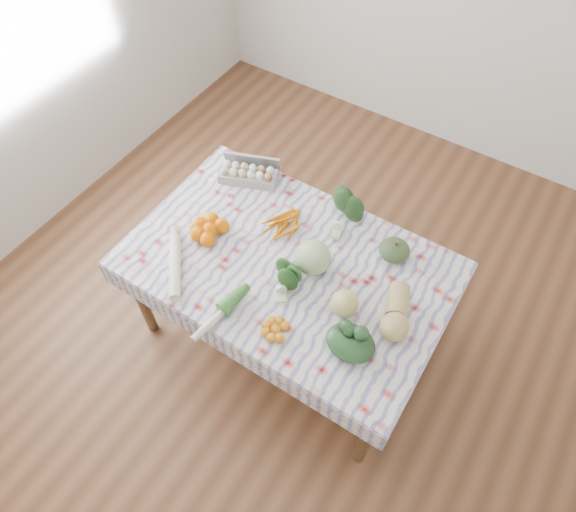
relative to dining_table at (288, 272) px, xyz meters
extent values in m
plane|color=brown|center=(0.00, 0.00, -0.68)|extent=(4.50, 4.50, 0.00)
cube|color=brown|center=(0.00, 0.00, 0.05)|extent=(1.60, 1.00, 0.04)
cylinder|color=brown|center=(-0.74, -0.44, -0.32)|extent=(0.06, 0.06, 0.71)
cylinder|color=brown|center=(0.74, -0.44, -0.32)|extent=(0.06, 0.06, 0.71)
cylinder|color=brown|center=(-0.74, 0.44, -0.32)|extent=(0.06, 0.06, 0.71)
cylinder|color=brown|center=(0.74, 0.44, -0.32)|extent=(0.06, 0.06, 0.71)
cube|color=silver|center=(0.00, 0.00, 0.08)|extent=(1.66, 1.06, 0.01)
cube|color=#9F9F9B|center=(-0.51, 0.37, 0.13)|extent=(0.36, 0.25, 0.09)
cube|color=#D36600|center=(-0.14, 0.17, 0.10)|extent=(0.25, 0.23, 0.04)
ellipsoid|color=#1D3A16|center=(0.10, 0.37, 0.16)|extent=(0.22, 0.20, 0.16)
ellipsoid|color=#344924|center=(0.44, 0.33, 0.14)|extent=(0.20, 0.20, 0.10)
sphere|color=#9FBE7D|center=(0.12, 0.04, 0.17)|extent=(0.21, 0.21, 0.18)
ellipsoid|color=tan|center=(0.61, 0.00, 0.15)|extent=(0.22, 0.32, 0.14)
cube|color=#EF6900|center=(-0.45, -0.07, 0.13)|extent=(0.27, 0.27, 0.09)
ellipsoid|color=#1E4719|center=(0.04, -0.14, 0.14)|extent=(0.20, 0.20, 0.11)
cube|color=orange|center=(0.17, -0.37, 0.11)|extent=(0.19, 0.19, 0.05)
sphere|color=tan|center=(0.38, -0.10, 0.15)|extent=(0.18, 0.18, 0.14)
ellipsoid|color=black|center=(0.50, -0.25, 0.14)|extent=(0.29, 0.27, 0.10)
cylinder|color=white|center=(-0.46, -0.35, 0.11)|extent=(0.30, 0.35, 0.06)
cylinder|color=silver|center=(-0.10, -0.44, 0.10)|extent=(0.09, 0.37, 0.04)
camera|label=1|loc=(0.83, -1.29, 2.25)|focal=32.00mm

